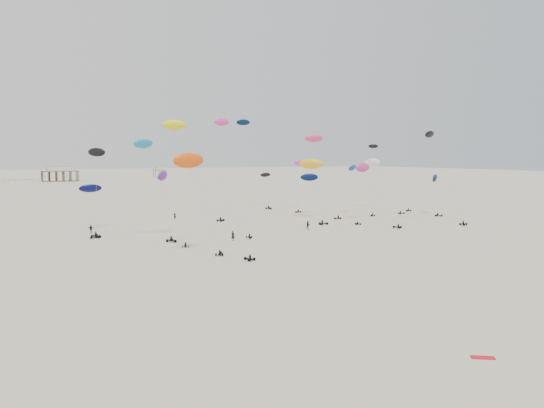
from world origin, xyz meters
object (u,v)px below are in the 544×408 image
pavilion_small (160,172)px  rig_9 (314,183)px  rig_0 (97,176)px  rig_4 (435,184)px  spectator_0 (233,241)px  pavilion_main (60,174)px

pavilion_small → rig_9: rig_9 is taller
rig_0 → rig_9: 56.42m
rig_0 → rig_9: size_ratio=1.18×
rig_0 → rig_4: bearing=143.0°
pavilion_small → spectator_0: 293.64m
pavilion_small → rig_4: (-1.05, -271.45, 4.60)m
pavilion_main → rig_9: bearing=-79.9°
rig_0 → spectator_0: 32.57m
pavilion_main → rig_0: rig_0 is taller
pavilion_main → pavilion_small: size_ratio=2.33×
pavilion_main → pavilion_small: 76.16m
pavilion_main → spectator_0: (4.84, -256.30, -4.22)m
rig_4 → spectator_0: size_ratio=5.06×
rig_9 → pavilion_main: bearing=11.5°
pavilion_main → spectator_0: pavilion_main is taller
pavilion_main → rig_9: size_ratio=1.34×
rig_0 → rig_4: rig_0 is taller
pavilion_small → rig_0: size_ratio=0.49×
rig_0 → spectator_0: rig_0 is taller
pavilion_main → rig_9: (40.57, -226.69, 4.05)m
pavilion_small → rig_4: rig_4 is taller
rig_4 → spectator_0: rig_4 is taller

